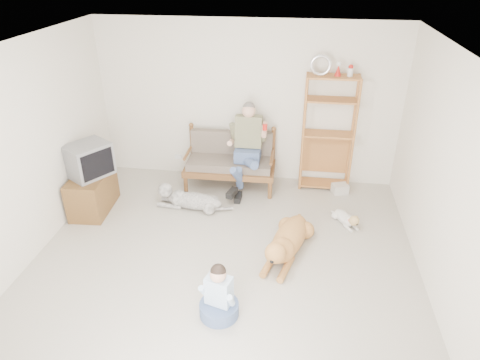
# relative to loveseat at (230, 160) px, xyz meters

# --- Properties ---
(floor) EXTENTS (5.50, 5.50, 0.00)m
(floor) POSITION_rel_loveseat_xyz_m (0.23, -2.37, -0.49)
(floor) COLOR beige
(floor) RESTS_ON ground
(ceiling) EXTENTS (5.50, 5.50, 0.00)m
(ceiling) POSITION_rel_loveseat_xyz_m (0.23, -2.37, 2.21)
(ceiling) COLOR white
(ceiling) RESTS_ON ground
(wall_back) EXTENTS (5.00, 0.00, 5.00)m
(wall_back) POSITION_rel_loveseat_xyz_m (0.23, 0.38, 0.86)
(wall_back) COLOR beige
(wall_back) RESTS_ON ground
(wall_left) EXTENTS (0.00, 5.50, 5.50)m
(wall_left) POSITION_rel_loveseat_xyz_m (-2.27, -2.37, 0.86)
(wall_left) COLOR beige
(wall_left) RESTS_ON ground
(wall_right) EXTENTS (0.00, 5.50, 5.50)m
(wall_right) POSITION_rel_loveseat_xyz_m (2.73, -2.37, 0.86)
(wall_right) COLOR beige
(wall_right) RESTS_ON ground
(loveseat) EXTENTS (1.51, 0.72, 0.95)m
(loveseat) POSITION_rel_loveseat_xyz_m (0.00, 0.00, 0.00)
(loveseat) COLOR brown
(loveseat) RESTS_ON ground
(man) EXTENTS (0.57, 0.81, 1.32)m
(man) POSITION_rel_loveseat_xyz_m (0.28, -0.21, 0.20)
(man) COLOR #495686
(man) RESTS_ON loveseat
(etagere) EXTENTS (0.85, 0.37, 2.23)m
(etagere) POSITION_rel_loveseat_xyz_m (1.58, 0.18, 0.50)
(etagere) COLOR #C2783D
(etagere) RESTS_ON ground
(book_stack) EXTENTS (0.30, 0.25, 0.16)m
(book_stack) POSITION_rel_loveseat_xyz_m (1.85, -0.03, -0.41)
(book_stack) COLOR white
(book_stack) RESTS_ON ground
(tv_stand) EXTENTS (0.55, 0.93, 0.60)m
(tv_stand) POSITION_rel_loveseat_xyz_m (-1.99, -1.07, -0.19)
(tv_stand) COLOR brown
(tv_stand) RESTS_ON ground
(crt_tv) EXTENTS (0.72, 0.76, 0.50)m
(crt_tv) POSITION_rel_loveseat_xyz_m (-1.96, -1.05, 0.36)
(crt_tv) COLOR slate
(crt_tv) RESTS_ON tv_stand
(wall_outlet) EXTENTS (0.12, 0.02, 0.08)m
(wall_outlet) POSITION_rel_loveseat_xyz_m (-1.02, 0.37, -0.19)
(wall_outlet) COLOR silver
(wall_outlet) RESTS_ON ground
(golden_retriever) EXTENTS (0.66, 1.53, 0.47)m
(golden_retriever) POSITION_rel_loveseat_xyz_m (1.03, -1.78, -0.29)
(golden_retriever) COLOR #BD8041
(golden_retriever) RESTS_ON ground
(shaggy_dog) EXTENTS (1.28, 0.38, 0.38)m
(shaggy_dog) POSITION_rel_loveseat_xyz_m (-0.55, -0.82, -0.33)
(shaggy_dog) COLOR white
(shaggy_dog) RESTS_ON ground
(terrier) EXTENTS (0.39, 0.56, 0.24)m
(terrier) POSITION_rel_loveseat_xyz_m (1.89, -0.97, -0.39)
(terrier) COLOR silver
(terrier) RESTS_ON ground
(child) EXTENTS (0.44, 0.44, 0.69)m
(child) POSITION_rel_loveseat_xyz_m (0.34, -2.97, -0.24)
(child) COLOR #495686
(child) RESTS_ON ground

